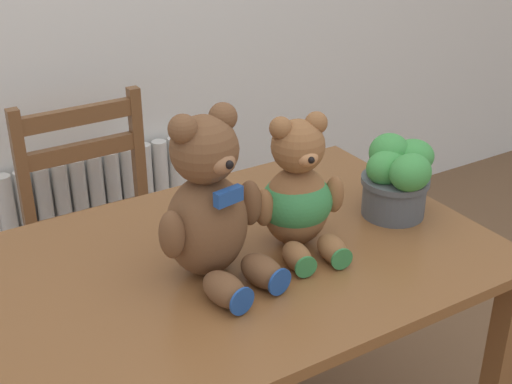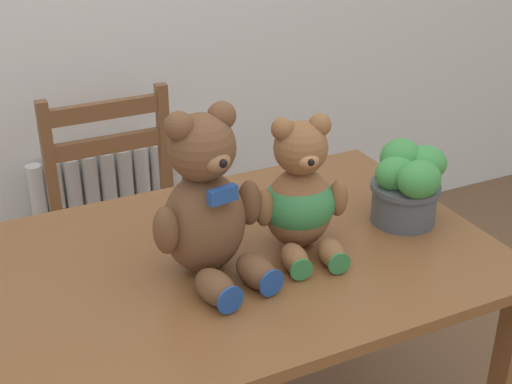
% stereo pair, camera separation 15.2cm
% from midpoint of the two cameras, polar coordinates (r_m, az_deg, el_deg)
% --- Properties ---
extents(radiator, '(0.76, 0.10, 0.57)m').
position_cam_midpoint_polar(radiator, '(2.95, -13.73, -2.85)').
color(radiator, silver).
rests_on(radiator, ground_plane).
extents(dining_table, '(1.24, 0.85, 0.75)m').
position_cam_midpoint_polar(dining_table, '(1.82, -3.76, -7.99)').
color(dining_table, brown).
rests_on(dining_table, ground_plane).
extents(wooden_chair_behind, '(0.46, 0.42, 0.88)m').
position_cam_midpoint_polar(wooden_chair_behind, '(2.54, -13.86, -2.85)').
color(wooden_chair_behind, brown).
rests_on(wooden_chair_behind, ground_plane).
extents(teddy_bear_left, '(0.29, 0.30, 0.41)m').
position_cam_midpoint_polar(teddy_bear_left, '(1.61, -6.40, -1.30)').
color(teddy_bear_left, brown).
rests_on(teddy_bear_left, dining_table).
extents(teddy_bear_right, '(0.24, 0.27, 0.34)m').
position_cam_midpoint_polar(teddy_bear_right, '(1.73, 0.89, -0.33)').
color(teddy_bear_right, brown).
rests_on(teddy_bear_right, dining_table).
extents(potted_plant, '(0.21, 0.21, 0.22)m').
position_cam_midpoint_polar(potted_plant, '(1.91, 9.03, 1.23)').
color(potted_plant, '#4C5156').
rests_on(potted_plant, dining_table).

